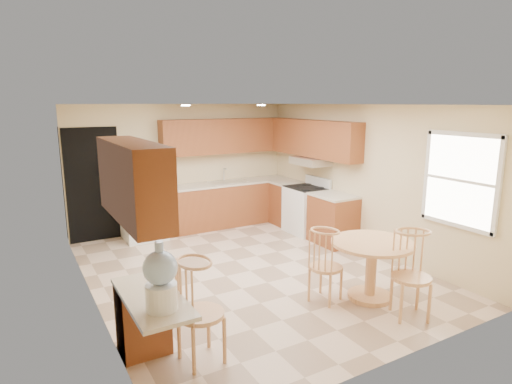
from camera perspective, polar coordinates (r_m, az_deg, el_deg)
floor at (r=6.67m, az=-0.78°, el=-10.45°), size 5.50×5.50×0.00m
ceiling at (r=6.17m, az=-0.84°, el=11.57°), size 4.50×5.50×0.02m
wall_back at (r=8.77m, az=-9.63°, el=3.30°), size 4.50×0.02×2.50m
wall_front at (r=4.20m, az=17.95°, el=-6.54°), size 4.50×0.02×2.50m
wall_left at (r=5.59m, az=-21.41°, el=-2.24°), size 0.02×5.50×2.50m
wall_right at (r=7.63m, az=14.11°, el=1.85°), size 0.02×5.50×2.50m
doorway at (r=8.35m, az=-20.86°, el=0.87°), size 0.90×0.02×2.10m
base_cab_back at (r=8.99m, az=-3.55°, el=-1.63°), size 2.75×0.60×0.87m
counter_back at (r=8.90m, az=-3.59°, el=1.22°), size 2.75×0.63×0.04m
base_cab_right_a at (r=9.02m, az=4.27°, el=-1.59°), size 0.60×0.59×0.87m
counter_right_a at (r=8.93m, az=4.32°, el=1.25°), size 0.63×0.59×0.04m
base_cab_right_b at (r=7.90m, az=10.22°, el=-3.71°), size 0.60×0.80×0.87m
counter_right_b at (r=7.79m, az=10.35°, el=-0.48°), size 0.63×0.80×0.04m
upper_cab_back at (r=8.89m, az=-4.06°, el=7.45°), size 2.75×0.33×0.70m
upper_cab_right at (r=8.36m, az=7.70°, el=7.09°), size 0.33×2.42×0.70m
upper_cab_left at (r=3.95m, az=-16.07°, el=1.44°), size 0.33×1.40×0.70m
sink at (r=8.88m, az=-3.73°, el=1.35°), size 0.78×0.44×0.01m
range_hood at (r=8.33m, az=7.28°, el=4.11°), size 0.50×0.76×0.14m
desk_pedestal at (r=4.72m, az=-14.83°, el=-15.99°), size 0.48×0.42×0.72m
desk_top at (r=4.22m, az=-13.70°, el=-13.53°), size 0.50×1.20×0.04m
window at (r=6.40m, az=25.61°, el=1.41°), size 0.06×1.12×1.30m
can_light_a at (r=7.05m, az=-9.35°, el=11.34°), size 0.14×0.14×0.02m
can_light_b at (r=7.66m, az=0.69°, el=11.52°), size 0.14×0.14×0.02m
refrigerator at (r=8.22m, az=-14.88°, el=-0.29°), size 0.76×0.73×1.71m
stove at (r=8.47m, az=6.71°, el=-2.31°), size 0.65×0.76×1.09m
dining_table at (r=5.81m, az=15.14°, el=-8.93°), size 1.06×1.06×0.78m
chair_table_a at (r=5.54m, az=9.93°, el=-8.93°), size 0.42×0.55×0.96m
chair_table_b at (r=5.37m, az=20.93°, el=-9.60°), size 0.46×0.53×1.05m
chair_desk at (r=4.24m, az=-6.88°, el=-14.70°), size 0.47×0.60×1.05m
water_crock at (r=3.83m, az=-12.59°, el=-11.28°), size 0.30×0.30×0.62m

